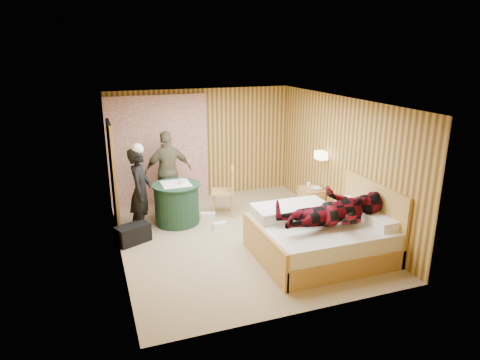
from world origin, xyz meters
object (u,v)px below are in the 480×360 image
object	(u,v)px
man_at_table	(168,171)
man_on_bed	(335,202)
bed	(323,236)
duffel_bag	(133,234)
woman_standing	(140,191)
wall_lamp	(321,155)
nightstand	(311,200)
round_table	(177,203)
chair_far	(170,186)
chair_near	(227,188)

from	to	relation	value
man_at_table	man_on_bed	bearing A→B (deg)	119.09
bed	duffel_bag	world-z (taller)	bed
woman_standing	man_at_table	size ratio (longest dim) A/B	0.95
man_on_bed	man_at_table	bearing A→B (deg)	122.81
wall_lamp	nightstand	size ratio (longest dim) A/B	0.48
wall_lamp	round_table	bearing A→B (deg)	167.69
bed	round_table	world-z (taller)	bed
bed	duffel_bag	xyz separation A→B (m)	(-2.97, 1.56, -0.17)
man_on_bed	duffel_bag	bearing A→B (deg)	149.21
nightstand	woman_standing	xyz separation A→B (m)	(-3.50, 0.15, 0.55)
nightstand	round_table	distance (m)	2.82
wall_lamp	round_table	distance (m)	3.03
chair_far	nightstand	bearing A→B (deg)	-19.44
wall_lamp	man_at_table	distance (m)	3.19
round_table	chair_far	xyz separation A→B (m)	(0.00, 0.73, 0.12)
chair_far	man_at_table	xyz separation A→B (m)	(-0.00, 0.05, 0.32)
bed	wall_lamp	bearing A→B (deg)	62.85
man_on_bed	chair_far	bearing A→B (deg)	123.17
nightstand	chair_far	xyz separation A→B (m)	(-2.79, 1.11, 0.27)
wall_lamp	woman_standing	distance (m)	3.60
chair_near	duffel_bag	distance (m)	2.19
wall_lamp	nightstand	world-z (taller)	wall_lamp
bed	man_at_table	distance (m)	3.63
nightstand	woman_standing	world-z (taller)	woman_standing
chair_near	man_on_bed	size ratio (longest dim) A/B	0.57
chair_near	man_on_bed	xyz separation A→B (m)	(0.98, -2.53, 0.44)
chair_far	woman_standing	xyz separation A→B (m)	(-0.71, -0.96, 0.28)
duffel_bag	man_at_table	world-z (taller)	man_at_table
wall_lamp	chair_far	size ratio (longest dim) A/B	0.28
bed	man_on_bed	xyz separation A→B (m)	(0.03, -0.23, 0.68)
nightstand	round_table	bearing A→B (deg)	172.27
bed	nightstand	xyz separation A→B (m)	(0.76, 1.81, -0.07)
duffel_bag	round_table	bearing A→B (deg)	9.35
round_table	woman_standing	world-z (taller)	woman_standing
wall_lamp	man_on_bed	size ratio (longest dim) A/B	0.15
bed	chair_far	size ratio (longest dim) A/B	2.35
round_table	duffel_bag	xyz separation A→B (m)	(-0.94, -0.63, -0.25)
man_on_bed	chair_near	bearing A→B (deg)	111.15
chair_far	duffel_bag	size ratio (longest dim) A/B	1.57
chair_near	woman_standing	xyz separation A→B (m)	(-1.79, -0.34, 0.24)
bed	duffel_bag	bearing A→B (deg)	152.32
duffel_bag	chair_near	bearing A→B (deg)	-4.47
bed	round_table	xyz separation A→B (m)	(-2.03, 2.19, 0.07)
bed	chair_near	world-z (taller)	bed
bed	chair_far	bearing A→B (deg)	124.77
nightstand	chair_near	distance (m)	1.81
wall_lamp	chair_far	bearing A→B (deg)	154.52
bed	chair_near	bearing A→B (deg)	112.37
nightstand	duffel_bag	size ratio (longest dim) A/B	0.92
woman_standing	man_on_bed	bearing A→B (deg)	-108.89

